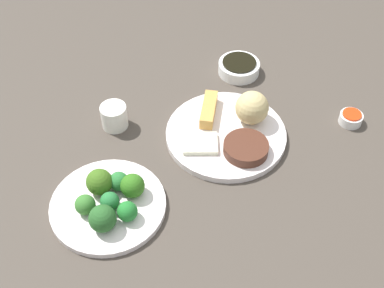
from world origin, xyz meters
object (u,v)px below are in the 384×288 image
object	(u,v)px
sauce_ramekin_sweet_and_sour	(351,119)
teacup	(114,116)
main_plate	(226,135)
broccoli_plate	(108,206)
soy_sauce_bowl	(239,68)

from	to	relation	value
sauce_ramekin_sweet_and_sour	teacup	bearing A→B (deg)	69.28
main_plate	teacup	size ratio (longest dim) A/B	4.53
broccoli_plate	sauce_ramekin_sweet_and_sour	distance (m)	0.61
main_plate	sauce_ramekin_sweet_and_sour	size ratio (longest dim) A/B	5.12
soy_sauce_bowl	sauce_ramekin_sweet_and_sour	bearing A→B (deg)	-148.05
teacup	sauce_ramekin_sweet_and_sour	bearing A→B (deg)	-110.72
broccoli_plate	teacup	bearing A→B (deg)	-19.35
sauce_ramekin_sweet_and_sour	teacup	world-z (taller)	teacup
broccoli_plate	sauce_ramekin_sweet_and_sour	size ratio (longest dim) A/B	4.38
soy_sauce_bowl	main_plate	bearing A→B (deg)	147.54
broccoli_plate	soy_sauce_bowl	distance (m)	0.53
broccoli_plate	sauce_ramekin_sweet_and_sour	world-z (taller)	sauce_ramekin_sweet_and_sour
soy_sauce_bowl	teacup	size ratio (longest dim) A/B	1.75
soy_sauce_bowl	teacup	world-z (taller)	teacup
broccoli_plate	teacup	size ratio (longest dim) A/B	3.87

